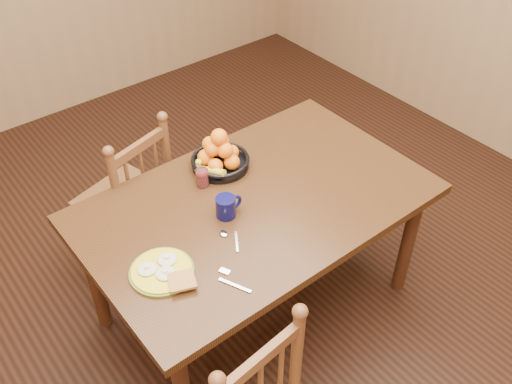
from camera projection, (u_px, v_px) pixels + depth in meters
room at (256, 86)px, 2.24m from camera, size 4.52×5.02×2.72m
dining_table at (256, 214)px, 2.69m from camera, size 1.60×1.00×0.75m
chair_far at (130, 199)px, 3.07m from camera, size 0.52×0.51×0.95m
breakfast_plate at (163, 271)px, 2.28m from camera, size 0.26×0.30×0.04m
fork at (232, 281)px, 2.26m from camera, size 0.07×0.18×0.00m
spoon at (228, 236)px, 2.45m from camera, size 0.07×0.15×0.01m
coffee_mug at (227, 206)px, 2.52m from camera, size 0.13×0.09×0.10m
juice_glass at (202, 178)px, 2.69m from camera, size 0.06×0.06×0.09m
fruit_bowl at (219, 156)px, 2.78m from camera, size 0.29×0.29×0.22m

